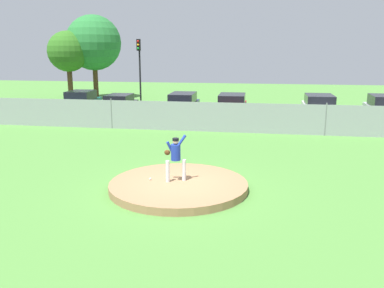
{
  "coord_description": "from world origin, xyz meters",
  "views": [
    {
      "loc": [
        2.62,
        -12.51,
        4.54
      ],
      "look_at": [
        0.26,
        1.13,
        1.32
      ],
      "focal_mm": 37.38,
      "sensor_mm": 36.0,
      "label": 1
    }
  ],
  "objects_px": {
    "baseball": "(150,179)",
    "parked_car_white": "(319,109)",
    "parked_car_charcoal": "(119,106)",
    "pitcher_youth": "(175,155)",
    "parked_car_navy": "(183,106)",
    "parked_car_teal": "(81,103)",
    "traffic_cone_orange": "(260,111)",
    "traffic_light_near": "(139,62)",
    "parked_car_silver": "(383,110)",
    "parked_car_red": "(232,108)"
  },
  "relations": [
    {
      "from": "parked_car_white",
      "to": "traffic_light_near",
      "type": "distance_m",
      "value": 14.36
    },
    {
      "from": "parked_car_teal",
      "to": "traffic_light_near",
      "type": "distance_m",
      "value": 5.85
    },
    {
      "from": "parked_car_red",
      "to": "baseball",
      "type": "bearing_deg",
      "value": -96.95
    },
    {
      "from": "baseball",
      "to": "parked_car_white",
      "type": "distance_m",
      "value": 16.45
    },
    {
      "from": "parked_car_charcoal",
      "to": "pitcher_youth",
      "type": "bearing_deg",
      "value": -63.51
    },
    {
      "from": "parked_car_charcoal",
      "to": "traffic_cone_orange",
      "type": "xyz_separation_m",
      "value": [
        9.88,
        2.4,
        -0.49
      ]
    },
    {
      "from": "baseball",
      "to": "traffic_light_near",
      "type": "relative_size",
      "value": 0.01
    },
    {
      "from": "pitcher_youth",
      "to": "parked_car_white",
      "type": "distance_m",
      "value": 16.05
    },
    {
      "from": "parked_car_red",
      "to": "parked_car_teal",
      "type": "height_order",
      "value": "parked_car_red"
    },
    {
      "from": "parked_car_white",
      "to": "parked_car_silver",
      "type": "distance_m",
      "value": 3.98
    },
    {
      "from": "parked_car_silver",
      "to": "traffic_cone_orange",
      "type": "height_order",
      "value": "parked_car_silver"
    },
    {
      "from": "pitcher_youth",
      "to": "parked_car_silver",
      "type": "relative_size",
      "value": 0.36
    },
    {
      "from": "parked_car_red",
      "to": "pitcher_youth",
      "type": "bearing_deg",
      "value": -93.4
    },
    {
      "from": "parked_car_teal",
      "to": "traffic_cone_orange",
      "type": "height_order",
      "value": "parked_car_teal"
    },
    {
      "from": "parked_car_teal",
      "to": "parked_car_red",
      "type": "bearing_deg",
      "value": -4.1
    },
    {
      "from": "parked_car_white",
      "to": "parked_car_silver",
      "type": "bearing_deg",
      "value": -0.79
    },
    {
      "from": "pitcher_youth",
      "to": "parked_car_red",
      "type": "bearing_deg",
      "value": 86.6
    },
    {
      "from": "parked_car_red",
      "to": "traffic_cone_orange",
      "type": "bearing_deg",
      "value": 55.08
    },
    {
      "from": "parked_car_silver",
      "to": "parked_car_charcoal",
      "type": "bearing_deg",
      "value": -179.32
    },
    {
      "from": "parked_car_red",
      "to": "traffic_light_near",
      "type": "bearing_deg",
      "value": 149.31
    },
    {
      "from": "parked_car_red",
      "to": "parked_car_navy",
      "type": "relative_size",
      "value": 0.96
    },
    {
      "from": "baseball",
      "to": "parked_car_white",
      "type": "relative_size",
      "value": 0.02
    },
    {
      "from": "parked_car_white",
      "to": "traffic_cone_orange",
      "type": "height_order",
      "value": "parked_car_white"
    },
    {
      "from": "traffic_cone_orange",
      "to": "traffic_light_near",
      "type": "height_order",
      "value": "traffic_light_near"
    },
    {
      "from": "parked_car_charcoal",
      "to": "parked_car_teal",
      "type": "height_order",
      "value": "parked_car_teal"
    },
    {
      "from": "parked_car_red",
      "to": "traffic_light_near",
      "type": "relative_size",
      "value": 0.84
    },
    {
      "from": "pitcher_youth",
      "to": "parked_car_white",
      "type": "xyz_separation_m",
      "value": [
        6.53,
        14.65,
        -0.33
      ]
    },
    {
      "from": "parked_car_charcoal",
      "to": "parked_car_teal",
      "type": "relative_size",
      "value": 0.98
    },
    {
      "from": "parked_car_charcoal",
      "to": "parked_car_navy",
      "type": "distance_m",
      "value": 4.57
    },
    {
      "from": "parked_car_red",
      "to": "parked_car_silver",
      "type": "distance_m",
      "value": 9.69
    },
    {
      "from": "parked_car_white",
      "to": "traffic_light_near",
      "type": "relative_size",
      "value": 0.85
    },
    {
      "from": "traffic_cone_orange",
      "to": "traffic_light_near",
      "type": "distance_m",
      "value": 10.42
    },
    {
      "from": "parked_car_silver",
      "to": "parked_car_teal",
      "type": "height_order",
      "value": "parked_car_silver"
    },
    {
      "from": "pitcher_youth",
      "to": "parked_car_navy",
      "type": "distance_m",
      "value": 14.77
    },
    {
      "from": "baseball",
      "to": "parked_car_red",
      "type": "distance_m",
      "value": 14.24
    },
    {
      "from": "traffic_cone_orange",
      "to": "traffic_light_near",
      "type": "xyz_separation_m",
      "value": [
        -9.65,
        1.93,
        3.44
      ]
    },
    {
      "from": "parked_car_navy",
      "to": "baseball",
      "type": "bearing_deg",
      "value": -83.28
    },
    {
      "from": "parked_car_navy",
      "to": "traffic_cone_orange",
      "type": "relative_size",
      "value": 8.7
    },
    {
      "from": "pitcher_youth",
      "to": "parked_car_silver",
      "type": "xyz_separation_m",
      "value": [
        10.51,
        14.6,
        -0.32
      ]
    },
    {
      "from": "pitcher_youth",
      "to": "traffic_light_near",
      "type": "bearing_deg",
      "value": 110.33
    },
    {
      "from": "traffic_light_near",
      "to": "traffic_cone_orange",
      "type": "bearing_deg",
      "value": -11.31
    },
    {
      "from": "parked_car_silver",
      "to": "traffic_light_near",
      "type": "distance_m",
      "value": 18.15
    },
    {
      "from": "parked_car_red",
      "to": "parked_car_teal",
      "type": "bearing_deg",
      "value": 175.9
    },
    {
      "from": "parked_car_white",
      "to": "parked_car_navy",
      "type": "xyz_separation_m",
      "value": [
        -9.13,
        -0.12,
        -0.01
      ]
    },
    {
      "from": "parked_car_navy",
      "to": "parked_car_teal",
      "type": "xyz_separation_m",
      "value": [
        -7.69,
        0.37,
        -0.01
      ]
    },
    {
      "from": "pitcher_youth",
      "to": "parked_car_white",
      "type": "height_order",
      "value": "pitcher_youth"
    },
    {
      "from": "baseball",
      "to": "traffic_cone_orange",
      "type": "distance_m",
      "value": 17.19
    },
    {
      "from": "parked_car_charcoal",
      "to": "parked_car_silver",
      "type": "bearing_deg",
      "value": 0.68
    },
    {
      "from": "parked_car_red",
      "to": "parked_car_teal",
      "type": "xyz_separation_m",
      "value": [
        -11.13,
        0.8,
        -0.02
      ]
    },
    {
      "from": "parked_car_white",
      "to": "parked_car_red",
      "type": "bearing_deg",
      "value": -174.5
    }
  ]
}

